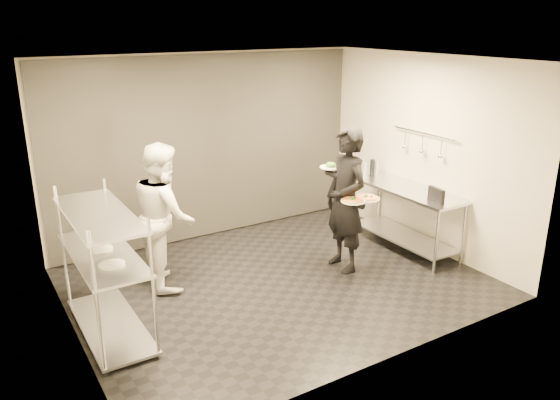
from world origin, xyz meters
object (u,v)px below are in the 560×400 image
salad_plate (331,166)px  pos_monitor (436,195)px  prep_counter (405,208)px  pizza_plate_near (353,200)px  chef (164,215)px  bottle_dark (372,167)px  waiter (346,200)px  bottle_clear (377,168)px  pizza_plate_far (366,198)px  bottle_green (365,170)px  pass_rack (104,266)px

salad_plate → pos_monitor: 1.45m
prep_counter → pizza_plate_near: bearing=-165.6°
chef → pos_monitor: bearing=-104.8°
pizza_plate_near → bottle_dark: 1.71m
prep_counter → bottle_dark: bearing=87.9°
waiter → pos_monitor: waiter is taller
pizza_plate_near → bottle_dark: bearing=41.1°
bottle_clear → prep_counter: bearing=-98.9°
pizza_plate_near → bottle_clear: 1.78m
bottle_clear → pizza_plate_far: bearing=-136.3°
bottle_green → bottle_dark: 0.14m
pizza_plate_far → prep_counter: bearing=14.6°
waiter → bottle_clear: size_ratio=9.05×
pass_rack → pizza_plate_far: (3.35, -0.25, 0.25)m
waiter → bottle_clear: waiter is taller
salad_plate → bottle_clear: size_ratio=1.37×
prep_counter → bottle_clear: 0.90m
pass_rack → chef: 1.23m
bottle_clear → pizza_plate_near: bearing=-140.9°
prep_counter → bottle_clear: (0.13, 0.80, 0.40)m
chef → pizza_plate_near: size_ratio=5.88×
pizza_plate_far → salad_plate: (-0.24, 0.47, 0.36)m
pizza_plate_far → bottle_clear: 1.53m
pizza_plate_near → salad_plate: salad_plate is taller
salad_plate → pos_monitor: size_ratio=1.05×
pass_rack → chef: (0.95, 0.76, 0.15)m
chef → waiter: bearing=-102.2°
chef → pizza_plate_far: size_ratio=5.29×
pass_rack → pizza_plate_far: bearing=-4.3°
prep_counter → waiter: 1.23m
waiter → pass_rack: bearing=-88.8°
prep_counter → pos_monitor: pos_monitor is taller
pizza_plate_far → chef: bearing=157.1°
pizza_plate_far → pos_monitor: pos_monitor is taller
waiter → bottle_green: size_ratio=8.92×
pass_rack → bottle_green: (4.22, 0.80, 0.26)m
chef → bottle_dark: size_ratio=7.29×
salad_plate → prep_counter: bearing=-10.0°
prep_counter → pos_monitor: 0.78m
prep_counter → pass_rack: bearing=-180.0°
pass_rack → salad_plate: 3.18m
waiter → bottle_clear: 1.58m
salad_plate → bottle_green: size_ratio=1.35×
waiter → pizza_plate_far: size_ratio=5.59×
pizza_plate_far → waiter: bearing=139.6°
pos_monitor → bottle_green: bottle_green is taller
pizza_plate_near → bottle_clear: size_ratio=1.46×
pizza_plate_near → prep_counter: bearing=14.4°
prep_counter → salad_plate: 1.45m
prep_counter → pizza_plate_near: (-1.26, -0.32, 0.43)m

